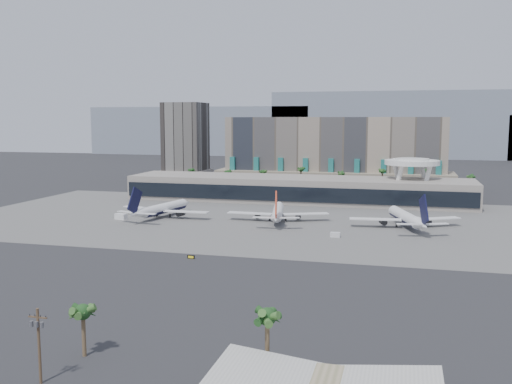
% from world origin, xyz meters
% --- Properties ---
extents(ground, '(900.00, 900.00, 0.00)m').
position_xyz_m(ground, '(0.00, 0.00, 0.00)').
color(ground, '#232326').
rests_on(ground, ground).
extents(apron_pad, '(260.00, 130.00, 0.06)m').
position_xyz_m(apron_pad, '(0.00, 55.00, 0.03)').
color(apron_pad, '#5B5B59').
rests_on(apron_pad, ground).
extents(mountain_ridge, '(680.00, 60.00, 70.00)m').
position_xyz_m(mountain_ridge, '(27.88, 470.00, 29.89)').
color(mountain_ridge, gray).
rests_on(mountain_ridge, ground).
extents(hotel, '(140.00, 30.00, 42.00)m').
position_xyz_m(hotel, '(10.00, 174.41, 16.81)').
color(hotel, tan).
rests_on(hotel, ground).
extents(office_tower, '(30.00, 30.00, 52.00)m').
position_xyz_m(office_tower, '(-95.00, 200.00, 22.94)').
color(office_tower, black).
rests_on(office_tower, ground).
extents(terminal, '(170.00, 32.50, 14.50)m').
position_xyz_m(terminal, '(0.00, 109.84, 6.52)').
color(terminal, '#9C9489').
rests_on(terminal, ground).
extents(saucer_structure, '(26.00, 26.00, 21.89)m').
position_xyz_m(saucer_structure, '(55.00, 116.00, 18.45)').
color(saucer_structure, white).
rests_on(saucer_structure, ground).
extents(palm_row, '(157.80, 2.80, 13.10)m').
position_xyz_m(palm_row, '(7.00, 145.00, 10.50)').
color(palm_row, brown).
rests_on(palm_row, ground).
extents(utility_pole, '(3.20, 0.85, 12.00)m').
position_xyz_m(utility_pole, '(-2.00, -96.09, 7.14)').
color(utility_pole, '#4C3826').
rests_on(utility_pole, ground).
extents(airliner_left, '(41.01, 42.61, 14.85)m').
position_xyz_m(airliner_left, '(-45.68, 48.27, 3.74)').
color(airliner_left, white).
rests_on(airliner_left, ground).
extents(airliner_centre, '(40.46, 42.01, 14.62)m').
position_xyz_m(airliner_centre, '(2.93, 51.34, 3.69)').
color(airliner_centre, white).
rests_on(airliner_centre, ground).
extents(airliner_right, '(41.35, 42.81, 15.26)m').
position_xyz_m(airliner_right, '(52.77, 50.65, 3.85)').
color(airliner_right, white).
rests_on(airliner_right, ground).
extents(service_vehicle_a, '(5.35, 3.48, 2.41)m').
position_xyz_m(service_vehicle_a, '(-59.89, 39.28, 1.20)').
color(service_vehicle_a, white).
rests_on(service_vehicle_a, ground).
extents(service_vehicle_b, '(3.37, 1.93, 1.73)m').
position_xyz_m(service_vehicle_b, '(28.99, 25.98, 0.87)').
color(service_vehicle_b, silver).
rests_on(service_vehicle_b, ground).
extents(taxiway_sign, '(2.29, 0.45, 1.03)m').
position_xyz_m(taxiway_sign, '(-8.36, -15.38, 0.51)').
color(taxiway_sign, black).
rests_on(taxiway_sign, ground).
extents(near_palm_a, '(6.00, 6.00, 9.30)m').
position_xyz_m(near_palm_a, '(-1.02, -85.15, 6.51)').
color(near_palm_a, brown).
rests_on(near_palm_a, ground).
extents(near_palm_b, '(6.00, 6.00, 12.16)m').
position_xyz_m(near_palm_b, '(31.92, -87.30, 9.32)').
color(near_palm_b, brown).
rests_on(near_palm_b, ground).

